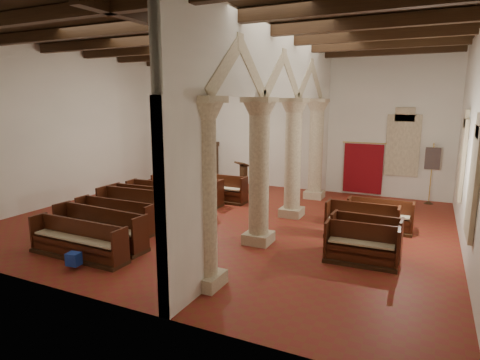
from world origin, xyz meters
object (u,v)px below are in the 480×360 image
at_px(nave_pew_0, 78,246).
at_px(pipe_organ, 197,154).
at_px(processional_banner, 430,184).
at_px(aisle_pew_0, 361,250).
at_px(lectern, 243,180).

bearing_deg(nave_pew_0, pipe_organ, 105.01).
height_order(pipe_organ, nave_pew_0, pipe_organ).
distance_m(processional_banner, aisle_pew_0, 7.44).
distance_m(processional_banner, nave_pew_0, 12.88).
distance_m(lectern, nave_pew_0, 8.62).
height_order(lectern, aisle_pew_0, lectern).
height_order(processional_banner, aisle_pew_0, processional_banner).
xyz_separation_m(pipe_organ, aisle_pew_0, (9.17, -7.28, -1.03)).
xyz_separation_m(pipe_organ, lectern, (3.23, -1.42, -0.79)).
relative_size(lectern, processional_banner, 0.59).
distance_m(pipe_organ, aisle_pew_0, 11.75).
distance_m(pipe_organ, processional_banner, 10.65).
distance_m(pipe_organ, lectern, 3.62).
distance_m(lectern, aisle_pew_0, 8.34).
height_order(processional_banner, nave_pew_0, processional_banner).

